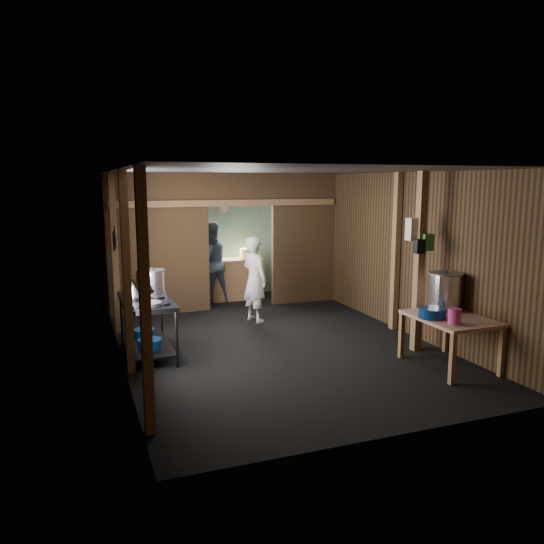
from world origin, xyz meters
name	(u,v)px	position (x,y,z in m)	size (l,w,h in m)	color
floor	(268,338)	(0.00, 0.00, 0.00)	(4.50, 7.00, 0.00)	black
ceiling	(267,172)	(0.00, 0.00, 2.60)	(4.50, 7.00, 0.00)	#2E2926
wall_back	(212,236)	(0.00, 3.50, 1.30)	(4.50, 0.00, 2.60)	#473219
wall_front	(395,307)	(0.00, -3.50, 1.30)	(4.50, 0.00, 2.60)	#473219
wall_left	(116,265)	(-2.25, 0.00, 1.30)	(0.00, 7.00, 2.60)	#473219
wall_right	(393,251)	(2.25, 0.00, 1.30)	(0.00, 7.00, 2.60)	#473219
partition_left	(159,245)	(-1.32, 2.20, 1.30)	(1.85, 0.10, 2.60)	#432E1A
partition_right	(303,239)	(1.57, 2.20, 1.30)	(1.35, 0.10, 2.60)	#432E1A
partition_header	(240,190)	(0.25, 2.20, 2.30)	(1.30, 0.10, 0.60)	#432E1A
turquoise_panel	(213,238)	(0.00, 3.44, 1.25)	(4.40, 0.06, 2.50)	#81B6B1
back_counter	(233,279)	(0.30, 2.95, 0.42)	(1.20, 0.50, 0.85)	#91653F
wall_clock	(224,208)	(0.25, 3.40, 1.90)	(0.20, 0.20, 0.03)	silver
post_left_a	(145,305)	(-2.18, -2.60, 1.30)	(0.10, 0.12, 2.60)	#91653F
post_left_b	(127,274)	(-2.18, -0.80, 1.30)	(0.10, 0.12, 2.60)	#91653F
post_left_c	(115,254)	(-2.18, 1.20, 1.30)	(0.10, 0.12, 2.60)	#91653F
post_right	(396,252)	(2.18, -0.20, 1.30)	(0.10, 0.12, 2.60)	#91653F
post_free	(419,263)	(1.85, -1.30, 1.30)	(0.12, 0.12, 2.60)	#91653F
cross_beam	(229,203)	(0.00, 2.15, 2.05)	(4.40, 0.12, 0.12)	#91653F
pan_lid_big	(116,237)	(-2.21, 0.40, 1.65)	(0.34, 0.34, 0.03)	slate
pan_lid_small	(114,241)	(-2.21, 0.80, 1.55)	(0.30, 0.30, 0.03)	black
wall_shelf	(141,285)	(-2.15, -2.10, 1.40)	(0.14, 0.80, 0.03)	#91653F
jar_white	(144,283)	(-2.15, -2.35, 1.47)	(0.07, 0.07, 0.10)	silver
jar_yellow	(141,279)	(-2.15, -2.10, 1.47)	(0.08, 0.08, 0.10)	#E8BC46
jar_green	(139,275)	(-2.15, -1.88, 1.47)	(0.06, 0.06, 0.10)	#3A8A34
bag_white	(415,229)	(1.80, -1.22, 1.78)	(0.22, 0.15, 0.32)	silver
bag_green	(427,242)	(1.92, -1.36, 1.60)	(0.16, 0.12, 0.24)	#3A8A34
bag_black	(419,246)	(1.78, -1.38, 1.55)	(0.14, 0.10, 0.20)	black
gas_range	(147,327)	(-1.88, -0.18, 0.41)	(0.72, 1.40, 0.82)	black
prep_table	(449,342)	(1.83, -2.06, 0.34)	(0.85, 1.16, 0.69)	tan
stove_pot_large	(153,281)	(-1.71, 0.28, 0.98)	(0.35, 0.35, 0.36)	silver
stove_pot_med	(133,292)	(-2.05, -0.09, 0.92)	(0.27, 0.27, 0.23)	silver
frying_pan	(150,304)	(-1.88, -0.62, 0.85)	(0.30, 0.52, 0.07)	slate
blue_tub_front	(150,344)	(-1.88, -0.38, 0.23)	(0.33, 0.33, 0.14)	navy
blue_tub_back	(144,333)	(-1.88, 0.20, 0.22)	(0.31, 0.31, 0.12)	navy
stock_pot	(445,292)	(2.00, -1.71, 0.94)	(0.47, 0.47, 0.54)	silver
wash_basin	(432,313)	(1.56, -2.01, 0.75)	(0.35, 0.35, 0.13)	navy
pink_bucket	(455,316)	(1.65, -2.34, 0.78)	(0.16, 0.16, 0.19)	#BB377F
knife	(465,326)	(1.68, -2.51, 0.69)	(0.30, 0.04, 0.01)	silver
yellow_tub	(249,253)	(0.65, 2.95, 0.95)	(0.37, 0.37, 0.21)	#E8BC46
cook	(255,279)	(0.15, 1.09, 0.76)	(0.55, 0.36, 1.51)	silver
worker_back	(211,263)	(-0.20, 2.85, 0.82)	(0.79, 0.62, 1.64)	#425D72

